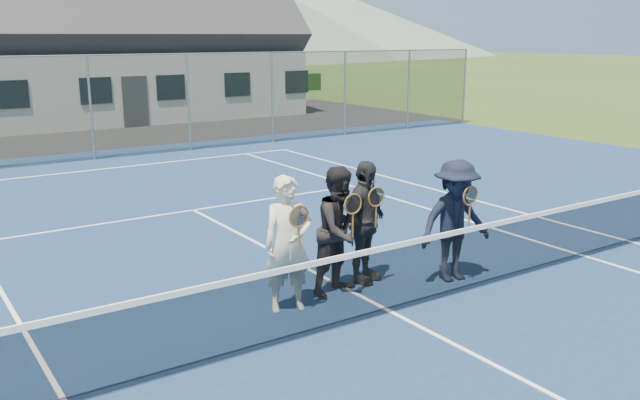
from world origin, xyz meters
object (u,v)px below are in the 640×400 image
object	(u,v)px
tennis_net	(393,275)
player_a	(288,244)
player_b	(341,230)
player_d	(455,221)
player_c	(364,222)
clubhouse	(111,25)

from	to	relation	value
tennis_net	player_a	bearing A→B (deg)	140.91
player_a	player_b	distance (m)	0.95
player_d	player_b	bearing A→B (deg)	162.40
tennis_net	player_d	xyz separation A→B (m)	(1.55, 0.46, 0.38)
player_a	player_c	distance (m)	1.49
clubhouse	player_a	distance (m)	23.89
tennis_net	player_a	xyz separation A→B (m)	(-1.05, 0.86, 0.38)
player_b	clubhouse	bearing A→B (deg)	79.86
player_b	player_d	xyz separation A→B (m)	(1.67, -0.53, -0.00)
tennis_net	player_b	size ratio (longest dim) A/B	6.49
player_d	player_c	bearing A→B (deg)	149.29
tennis_net	player_c	bearing A→B (deg)	70.56
tennis_net	player_d	world-z (taller)	player_d
player_d	clubhouse	bearing A→B (deg)	84.06
player_a	player_c	size ratio (longest dim) A/B	1.00
player_c	player_d	bearing A→B (deg)	-30.71
clubhouse	player_c	size ratio (longest dim) A/B	8.67
clubhouse	player_c	xyz separation A→B (m)	(-3.60, -22.85, -3.07)
tennis_net	player_b	bearing A→B (deg)	96.66
player_c	player_b	bearing A→B (deg)	-163.65
clubhouse	player_b	bearing A→B (deg)	-100.14
tennis_net	player_b	world-z (taller)	player_b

